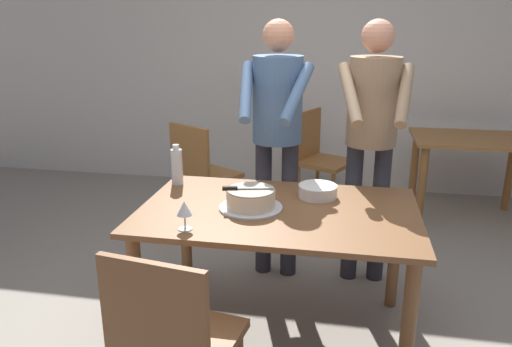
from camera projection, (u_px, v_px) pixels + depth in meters
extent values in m
plane|color=gray|center=(277.00, 329.00, 2.86)|extent=(14.00, 14.00, 0.00)
cube|color=silver|center=(317.00, 57.00, 4.98)|extent=(10.00, 0.12, 2.70)
cube|color=brown|center=(278.00, 211.00, 2.64)|extent=(1.48, 0.93, 0.03)
cylinder|color=brown|center=(137.00, 299.00, 2.51)|extent=(0.07, 0.07, 0.72)
cylinder|color=brown|center=(408.00, 328.00, 2.27)|extent=(0.07, 0.07, 0.72)
cylinder|color=brown|center=(186.00, 236.00, 3.24)|extent=(0.07, 0.07, 0.72)
cylinder|color=brown|center=(395.00, 253.00, 3.00)|extent=(0.07, 0.07, 0.72)
cylinder|color=silver|center=(251.00, 207.00, 2.64)|extent=(0.34, 0.34, 0.01)
cylinder|color=beige|center=(251.00, 199.00, 2.63)|extent=(0.26, 0.26, 0.09)
cylinder|color=#A49984|center=(251.00, 190.00, 2.61)|extent=(0.25, 0.25, 0.01)
cube|color=silver|center=(255.00, 188.00, 2.61)|extent=(0.20, 0.06, 0.00)
cube|color=black|center=(230.00, 188.00, 2.60)|extent=(0.08, 0.04, 0.02)
cylinder|color=white|center=(318.00, 196.00, 2.81)|extent=(0.22, 0.22, 0.01)
cylinder|color=white|center=(318.00, 194.00, 2.81)|extent=(0.22, 0.22, 0.01)
cylinder|color=white|center=(318.00, 193.00, 2.81)|extent=(0.22, 0.22, 0.01)
cylinder|color=white|center=(318.00, 191.00, 2.80)|extent=(0.22, 0.22, 0.01)
cylinder|color=white|center=(318.00, 189.00, 2.80)|extent=(0.22, 0.22, 0.01)
cylinder|color=white|center=(318.00, 188.00, 2.80)|extent=(0.22, 0.22, 0.01)
cylinder|color=white|center=(318.00, 186.00, 2.80)|extent=(0.22, 0.22, 0.01)
cylinder|color=silver|center=(185.00, 229.00, 2.38)|extent=(0.07, 0.07, 0.00)
cylinder|color=silver|center=(185.00, 222.00, 2.37)|extent=(0.01, 0.01, 0.07)
cone|color=silver|center=(184.00, 208.00, 2.35)|extent=(0.08, 0.08, 0.07)
cylinder|color=silver|center=(177.00, 167.00, 3.00)|extent=(0.07, 0.07, 0.22)
cylinder|color=silver|center=(176.00, 147.00, 2.96)|extent=(0.04, 0.04, 0.03)
cylinder|color=#2D2D38|center=(289.00, 210.00, 3.36)|extent=(0.11, 0.11, 0.95)
cylinder|color=#2D2D38|center=(263.00, 208.00, 3.40)|extent=(0.11, 0.11, 0.95)
cylinder|color=#4C6B93|center=(278.00, 100.00, 3.16)|extent=(0.32, 0.32, 0.55)
sphere|color=tan|center=(278.00, 35.00, 3.04)|extent=(0.20, 0.20, 0.20)
cylinder|color=#4C6B93|center=(297.00, 93.00, 2.93)|extent=(0.18, 0.42, 0.34)
cylinder|color=#4C6B93|center=(246.00, 91.00, 3.01)|extent=(0.13, 0.42, 0.34)
cylinder|color=#2D2D38|center=(379.00, 214.00, 3.29)|extent=(0.11, 0.11, 0.95)
cylinder|color=#2D2D38|center=(352.00, 213.00, 3.32)|extent=(0.11, 0.11, 0.95)
cylinder|color=#997A5B|center=(373.00, 102.00, 3.08)|extent=(0.32, 0.32, 0.55)
sphere|color=tan|center=(378.00, 36.00, 2.96)|extent=(0.20, 0.20, 0.20)
cylinder|color=#997A5B|center=(405.00, 95.00, 2.87)|extent=(0.13, 0.42, 0.34)
cylinder|color=#997A5B|center=(350.00, 94.00, 2.91)|extent=(0.18, 0.42, 0.34)
cube|color=brown|center=(183.00, 341.00, 2.07)|extent=(0.50, 0.50, 0.04)
cube|color=brown|center=(154.00, 317.00, 1.81)|extent=(0.44, 0.10, 0.45)
cube|color=#9E6633|center=(473.00, 139.00, 4.26)|extent=(1.00, 0.70, 0.03)
cylinder|color=#9E6633|center=(422.00, 187.00, 4.19)|extent=(0.07, 0.07, 0.71)
cylinder|color=#9E6633|center=(414.00, 169.00, 4.71)|extent=(0.07, 0.07, 0.71)
cylinder|color=#9E6633|center=(510.00, 173.00, 4.56)|extent=(0.07, 0.07, 0.71)
cube|color=#9E6633|center=(208.00, 176.00, 4.24)|extent=(0.60, 0.60, 0.04)
cylinder|color=#9E6633|center=(210.00, 191.00, 4.55)|extent=(0.04, 0.04, 0.41)
cylinder|color=#9E6633|center=(239.00, 200.00, 4.33)|extent=(0.04, 0.04, 0.41)
cylinder|color=#9E6633|center=(179.00, 201.00, 4.29)|extent=(0.04, 0.04, 0.41)
cylinder|color=#9E6633|center=(209.00, 211.00, 4.06)|extent=(0.04, 0.04, 0.41)
cube|color=#9E6633|center=(189.00, 153.00, 4.02)|extent=(0.40, 0.25, 0.45)
cube|color=#9E6633|center=(326.00, 163.00, 4.63)|extent=(0.59, 0.59, 0.04)
cylinder|color=#9E6633|center=(351.00, 184.00, 4.74)|extent=(0.04, 0.04, 0.41)
cylinder|color=#9E6633|center=(333.00, 194.00, 4.46)|extent=(0.04, 0.04, 0.41)
cylinder|color=#9E6633|center=(317.00, 177.00, 4.94)|extent=(0.04, 0.04, 0.41)
cylinder|color=#9E6633|center=(298.00, 187.00, 4.66)|extent=(0.04, 0.04, 0.41)
cube|color=#9E6633|center=(308.00, 134.00, 4.67)|extent=(0.22, 0.41, 0.45)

